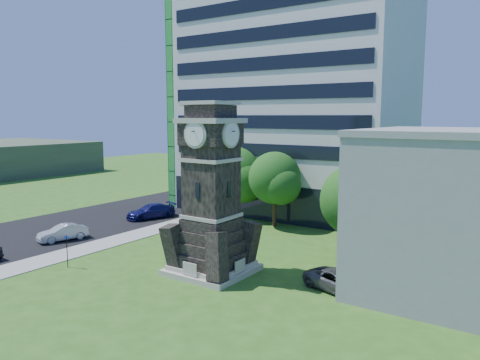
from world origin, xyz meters
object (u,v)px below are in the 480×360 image
Objects in this scene: car_street_north at (151,211)px; park_bench at (219,271)px; car_east_lot at (339,281)px; car_street_mid at (63,233)px; street_sign at (67,247)px; clock_tower at (211,200)px.

car_street_north reaches higher than park_bench.
park_bench is (-7.81, -2.46, -0.16)m from car_east_lot.
car_street_mid is 8.34m from street_sign.
car_street_north is at bearing 117.28° from street_sign.
clock_tower is 2.82× the size of car_street_mid.
street_sign is (6.98, -4.49, 0.82)m from car_street_mid.
car_street_mid reaches higher than car_east_lot.
park_bench is at bearing 124.16° from car_east_lot.
clock_tower is at bearing 18.59° from car_street_mid.
car_street_mid is 11.16m from car_street_north.
street_sign is (7.08, -15.65, 0.75)m from car_street_north.
car_street_north is (-16.65, 10.42, -4.49)m from clock_tower.
car_street_north is 1.13× the size of car_east_lot.
street_sign is at bearing -16.73° from car_street_mid.
street_sign is at bearing -164.98° from park_bench.
car_street_north is 21.09m from park_bench.
car_street_north is 27.12m from car_east_lot.
park_bench is at bearing -32.07° from clock_tower.
car_street_mid is at bearing 112.09° from car_east_lot.
car_east_lot is (9.03, 1.70, -4.61)m from clock_tower.
car_east_lot is 2.57× the size of park_bench.
park_bench is 11.73m from street_sign.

